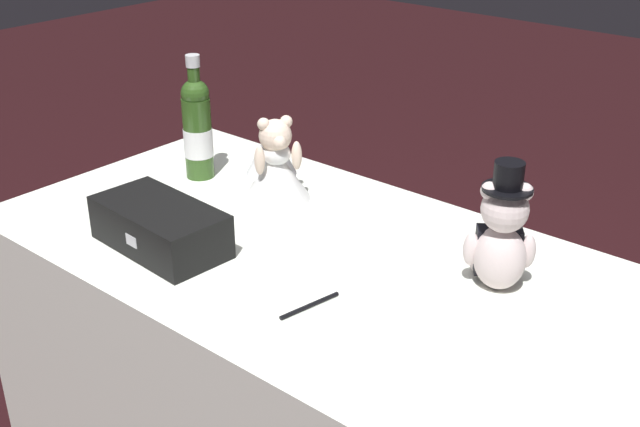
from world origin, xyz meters
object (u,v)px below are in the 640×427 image
object	(u,v)px
teddy_bear_groom	(501,237)
gift_case_black	(160,227)
signing_pen	(312,305)
teddy_bear_bride	(275,162)
champagne_bottle	(197,127)

from	to	relation	value
teddy_bear_groom	gift_case_black	bearing A→B (deg)	-152.77
signing_pen	gift_case_black	xyz separation A→B (m)	(-0.43, -0.03, 0.05)
signing_pen	gift_case_black	world-z (taller)	gift_case_black
teddy_bear_bride	champagne_bottle	bearing A→B (deg)	-172.38
champagne_bottle	teddy_bear_bride	bearing A→B (deg)	7.62
champagne_bottle	gift_case_black	world-z (taller)	champagne_bottle
teddy_bear_groom	champagne_bottle	world-z (taller)	champagne_bottle
champagne_bottle	gift_case_black	distance (m)	0.43
teddy_bear_groom	signing_pen	xyz separation A→B (m)	(-0.24, -0.32, -0.11)
signing_pen	gift_case_black	bearing A→B (deg)	-176.14
teddy_bear_bride	signing_pen	size ratio (longest dim) A/B	1.47
signing_pen	champagne_bottle	bearing A→B (deg)	155.15
teddy_bear_bride	teddy_bear_groom	bearing A→B (deg)	-2.55
signing_pen	teddy_bear_bride	bearing A→B (deg)	140.66
gift_case_black	signing_pen	bearing A→B (deg)	3.86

